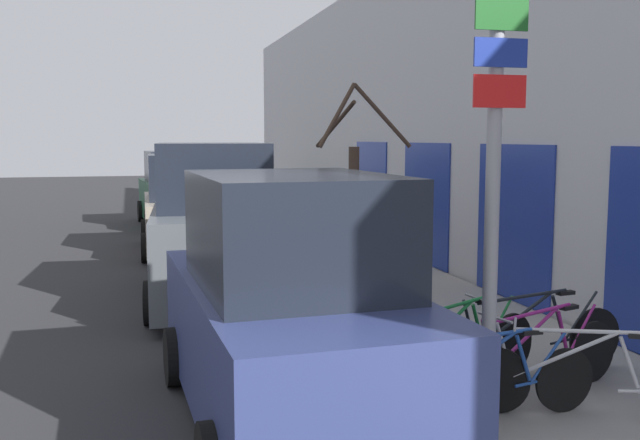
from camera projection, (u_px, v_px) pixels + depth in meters
ground_plane at (223, 293)px, 12.41m from camera, size 80.00×80.00×0.00m
sidewalk_curb at (324, 256)px, 15.76m from camera, size 3.20×32.00×0.15m
building_facade at (402, 114)px, 15.75m from camera, size 0.23×32.00×6.50m
signpost at (493, 193)px, 5.95m from camera, size 0.48×0.14×3.85m
bicycle_0 at (589, 382)px, 6.33m from camera, size 1.94×1.20×0.87m
bicycle_1 at (493, 383)px, 6.34m from camera, size 2.11×0.44×0.84m
bicycle_2 at (540, 358)px, 6.98m from camera, size 2.14×0.70×0.89m
bicycle_3 at (454, 355)px, 7.01m from camera, size 2.31×1.01×0.94m
bicycle_4 at (531, 341)px, 7.52m from camera, size 2.37×0.46×0.93m
parked_car_0 at (290, 314)px, 6.60m from camera, size 2.18×4.43×2.36m
parked_car_1 at (212, 231)px, 11.70m from camera, size 2.35×4.87×2.60m
parked_car_2 at (186, 208)px, 16.73m from camera, size 2.17×4.26×2.30m
parked_car_3 at (176, 192)px, 21.84m from camera, size 2.30×4.46×2.28m
pedestrian_near at (387, 231)px, 12.11m from camera, size 0.42×0.36×1.64m
street_tree at (353, 210)px, 10.10m from camera, size 1.43×1.34×3.29m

